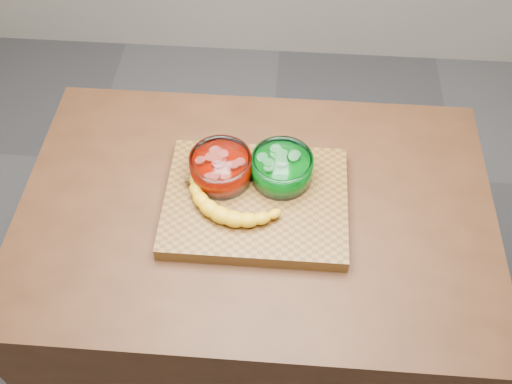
{
  "coord_description": "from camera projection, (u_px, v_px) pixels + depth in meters",
  "views": [
    {
      "loc": [
        0.06,
        -0.84,
        2.06
      ],
      "look_at": [
        0.0,
        0.0,
        0.96
      ],
      "focal_mm": 40.0,
      "sensor_mm": 36.0,
      "label": 1
    }
  ],
  "objects": [
    {
      "name": "bowl_red",
      "position": [
        221.0,
        168.0,
        1.41
      ],
      "size": [
        0.15,
        0.15,
        0.07
      ],
      "color": "white",
      "rests_on": "cutting_board"
    },
    {
      "name": "ground",
      "position": [
        256.0,
        347.0,
        2.15
      ],
      "size": [
        3.5,
        3.5,
        0.0
      ],
      "primitive_type": "plane",
      "color": "#5A5A5F",
      "rests_on": "ground"
    },
    {
      "name": "bowl_green",
      "position": [
        282.0,
        168.0,
        1.41
      ],
      "size": [
        0.15,
        0.15,
        0.07
      ],
      "color": "white",
      "rests_on": "cutting_board"
    },
    {
      "name": "cutting_board",
      "position": [
        256.0,
        202.0,
        1.42
      ],
      "size": [
        0.45,
        0.35,
        0.04
      ],
      "primitive_type": "cube",
      "color": "brown",
      "rests_on": "counter"
    },
    {
      "name": "banana",
      "position": [
        233.0,
        200.0,
        1.37
      ],
      "size": [
        0.27,
        0.18,
        0.04
      ],
      "primitive_type": null,
      "color": "gold",
      "rests_on": "cutting_board"
    },
    {
      "name": "counter",
      "position": [
        256.0,
        291.0,
        1.79
      ],
      "size": [
        1.2,
        0.8,
        0.9
      ],
      "primitive_type": "cube",
      "color": "#472715",
      "rests_on": "ground"
    }
  ]
}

